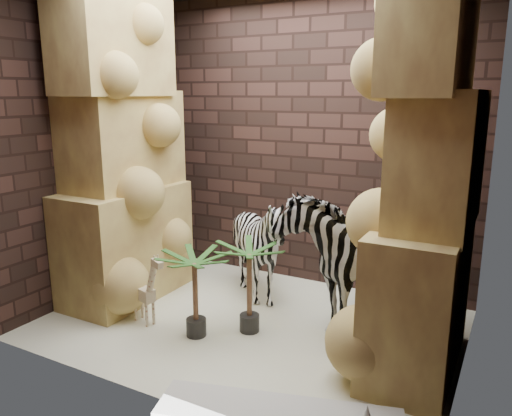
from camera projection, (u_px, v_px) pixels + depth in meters
The scene contains 13 objects.
floor at pixel (249, 324), 4.41m from camera, with size 3.50×3.50×0.00m, color white.
wall_back at pixel (307, 143), 5.14m from camera, with size 3.50×3.50×0.00m, color #37221D.
wall_front at pixel (148, 179), 3.00m from camera, with size 3.50×3.50×0.00m, color #37221D.
wall_left at pixel (93, 145), 4.88m from camera, with size 3.00×3.00×0.00m, color #37221D.
wall_right at pixel (481, 172), 3.26m from camera, with size 3.00×3.00×0.00m, color #37221D.
rock_pillar_left at pixel (120, 147), 4.72m from camera, with size 0.68×1.30×3.00m, color #DFCB6F, non-canonical shape.
rock_pillar_right at pixel (429, 168), 3.41m from camera, with size 0.58×1.25×3.00m, color #DFCB6F, non-canonical shape.
zebra_right at pixel (348, 240), 4.37m from camera, with size 0.68×1.26×1.49m, color white.
zebra_left at pixel (259, 253), 4.82m from camera, with size 0.87×1.08×0.98m, color white.
giraffe_toy at pixel (143, 285), 4.37m from camera, with size 0.36×0.12×0.70m, color beige, non-canonical shape.
palm_front at pixel (249, 288), 4.20m from camera, with size 0.36×0.36×0.79m, color #1C4D18, non-canonical shape.
palm_back at pixel (195, 294), 4.12m from camera, with size 0.36×0.36×0.74m, color #1C4D18, non-canonical shape.
surfboard at pixel (278, 414), 3.13m from camera, with size 1.55×0.38×0.05m, color silver.
Camera 1 is at (1.98, -3.54, 2.01)m, focal length 34.83 mm.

